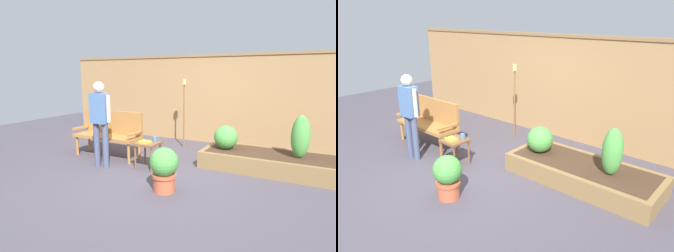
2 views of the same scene
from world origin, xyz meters
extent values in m
plane|color=#47424C|center=(0.00, 0.00, 0.00)|extent=(14.00, 14.00, 0.00)
cube|color=#A37A4C|center=(0.00, 2.60, 1.05)|extent=(8.40, 0.10, 2.10)
cube|color=olive|center=(0.00, 2.60, 2.13)|extent=(8.40, 0.14, 0.06)
cylinder|color=#A87038|center=(-0.77, 0.56, 0.20)|extent=(0.06, 0.06, 0.40)
cylinder|color=#A87038|center=(-0.77, 0.20, 0.20)|extent=(0.06, 0.06, 0.40)
cylinder|color=#A87038|center=(-2.09, 0.56, 0.20)|extent=(0.06, 0.06, 0.40)
cylinder|color=#A87038|center=(-2.09, 0.20, 0.20)|extent=(0.06, 0.06, 0.40)
cube|color=#A87038|center=(-1.43, 0.38, 0.43)|extent=(1.44, 0.48, 0.06)
cube|color=#A87038|center=(-1.43, 0.59, 0.70)|extent=(1.44, 0.06, 0.48)
cube|color=#A87038|center=(-2.12, 0.38, 0.56)|extent=(0.06, 0.48, 0.04)
cube|color=#A87038|center=(-0.74, 0.38, 0.56)|extent=(0.06, 0.48, 0.04)
cylinder|color=brown|center=(-0.15, 0.33, 0.22)|extent=(0.04, 0.04, 0.44)
cylinder|color=brown|center=(-0.15, 0.00, 0.22)|extent=(0.04, 0.04, 0.44)
cylinder|color=brown|center=(-0.48, 0.33, 0.22)|extent=(0.04, 0.04, 0.44)
cylinder|color=brown|center=(-0.48, 0.00, 0.22)|extent=(0.04, 0.04, 0.44)
cube|color=brown|center=(-0.32, 0.16, 0.46)|extent=(0.40, 0.40, 0.04)
cylinder|color=teal|center=(-0.24, 0.28, 0.53)|extent=(0.08, 0.08, 0.09)
torus|color=teal|center=(-0.19, 0.28, 0.53)|extent=(0.06, 0.01, 0.06)
cube|color=gold|center=(-0.34, 0.11, 0.50)|extent=(0.21, 0.18, 0.04)
cylinder|color=#B75638|center=(0.44, -0.60, 0.11)|extent=(0.32, 0.32, 0.22)
cylinder|color=#B75638|center=(0.44, -0.60, 0.24)|extent=(0.36, 0.36, 0.04)
sphere|color=#4C9942|center=(0.44, -0.60, 0.44)|extent=(0.42, 0.42, 0.42)
cube|color=olive|center=(1.67, 0.64, 0.15)|extent=(2.40, 0.09, 0.30)
cube|color=olive|center=(1.67, 1.55, 0.15)|extent=(2.40, 0.09, 0.30)
cube|color=olive|center=(0.51, 1.10, 0.15)|extent=(0.09, 0.82, 0.30)
cube|color=olive|center=(2.82, 1.10, 0.15)|extent=(0.09, 0.82, 0.30)
cube|color=#422D1E|center=(1.67, 1.10, 0.15)|extent=(2.22, 0.82, 0.30)
cylinder|color=brown|center=(0.85, 1.06, 0.33)|extent=(0.04, 0.04, 0.06)
sphere|color=#4C9942|center=(0.85, 1.06, 0.52)|extent=(0.44, 0.44, 0.44)
cylinder|color=brown|center=(2.12, 1.06, 0.33)|extent=(0.04, 0.04, 0.06)
ellipsoid|color=#4C9942|center=(2.12, 1.06, 0.66)|extent=(0.30, 0.30, 0.73)
cylinder|color=brown|center=(-0.38, 1.85, 0.73)|extent=(0.03, 0.03, 1.45)
cylinder|color=tan|center=(-0.38, 1.85, 1.52)|extent=(0.10, 0.10, 0.13)
cylinder|color=#475170|center=(-1.01, -0.16, 0.41)|extent=(0.11, 0.11, 0.82)
cylinder|color=#475170|center=(-1.21, -0.16, 0.41)|extent=(0.11, 0.11, 0.82)
cube|color=#4C70A3|center=(-1.11, -0.16, 1.09)|extent=(0.32, 0.20, 0.54)
cylinder|color=beige|center=(-0.91, -0.16, 1.09)|extent=(0.07, 0.07, 0.49)
cylinder|color=beige|center=(-1.31, -0.16, 1.09)|extent=(0.07, 0.07, 0.49)
sphere|color=beige|center=(-1.11, -0.16, 1.46)|extent=(0.20, 0.20, 0.20)
camera|label=1|loc=(2.31, -4.03, 1.69)|focal=30.21mm
camera|label=2|loc=(3.75, -3.11, 2.52)|focal=34.16mm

